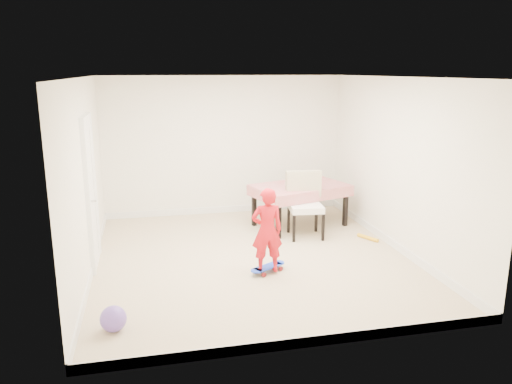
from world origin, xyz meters
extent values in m
plane|color=tan|center=(0.00, 0.00, 0.00)|extent=(5.00, 5.00, 0.00)
cube|color=white|center=(0.00, 0.00, 2.58)|extent=(4.50, 5.00, 0.04)
cube|color=white|center=(0.00, 2.48, 1.30)|extent=(4.50, 0.04, 2.60)
cube|color=white|center=(0.00, -2.48, 1.30)|extent=(4.50, 0.04, 2.60)
cube|color=white|center=(-2.23, 0.00, 1.30)|extent=(0.04, 5.00, 2.60)
cube|color=white|center=(2.23, 0.00, 1.30)|extent=(0.04, 5.00, 2.60)
cube|color=white|center=(-2.22, 0.30, 1.02)|extent=(0.11, 0.94, 2.11)
cube|color=white|center=(0.00, 2.49, 0.06)|extent=(4.50, 0.02, 0.12)
cube|color=white|center=(0.00, -2.49, 0.06)|extent=(4.50, 0.02, 0.12)
cube|color=white|center=(-2.24, 0.00, 0.06)|extent=(0.02, 5.00, 0.12)
cube|color=white|center=(2.24, 0.00, 0.06)|extent=(0.02, 5.00, 0.12)
imported|color=red|center=(0.07, -0.60, 0.58)|extent=(0.43, 0.29, 1.16)
sphere|color=#6C4CB8|center=(-1.87, -1.74, 0.14)|extent=(0.28, 0.28, 0.28)
cylinder|color=yellow|center=(2.02, 0.41, 0.03)|extent=(0.24, 0.38, 0.06)
camera|label=1|loc=(-1.44, -6.74, 2.69)|focal=35.00mm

